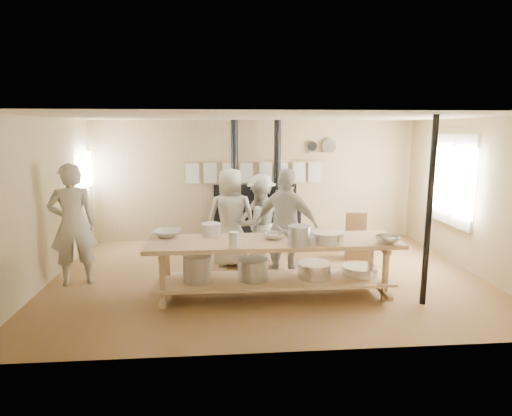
{
  "coord_description": "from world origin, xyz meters",
  "views": [
    {
      "loc": [
        -0.75,
        -6.79,
        2.41
      ],
      "look_at": [
        -0.17,
        0.2,
        1.12
      ],
      "focal_mm": 30.0,
      "sensor_mm": 36.0,
      "label": 1
    }
  ],
  "objects_px": {
    "prep_table": "(273,262)",
    "cook_left": "(258,225)",
    "chair": "(356,245)",
    "roasting_pan": "(311,239)",
    "cook_far_left": "(73,225)",
    "cook_center": "(231,218)",
    "cook_by_window": "(261,214)",
    "stove": "(256,219)",
    "cook_right": "(287,226)"
  },
  "relations": [
    {
      "from": "stove",
      "to": "cook_right",
      "type": "distance_m",
      "value": 2.5
    },
    {
      "from": "cook_left",
      "to": "roasting_pan",
      "type": "height_order",
      "value": "cook_left"
    },
    {
      "from": "cook_far_left",
      "to": "roasting_pan",
      "type": "relative_size",
      "value": 4.45
    },
    {
      "from": "stove",
      "to": "chair",
      "type": "distance_m",
      "value": 2.22
    },
    {
      "from": "cook_far_left",
      "to": "roasting_pan",
      "type": "height_order",
      "value": "cook_far_left"
    },
    {
      "from": "cook_far_left",
      "to": "cook_center",
      "type": "distance_m",
      "value": 2.57
    },
    {
      "from": "stove",
      "to": "cook_center",
      "type": "distance_m",
      "value": 1.66
    },
    {
      "from": "cook_far_left",
      "to": "roasting_pan",
      "type": "xyz_separation_m",
      "value": [
        3.55,
        -0.96,
        -0.06
      ]
    },
    {
      "from": "cook_left",
      "to": "cook_center",
      "type": "bearing_deg",
      "value": -32.75
    },
    {
      "from": "cook_left",
      "to": "cook_right",
      "type": "distance_m",
      "value": 0.89
    },
    {
      "from": "stove",
      "to": "cook_by_window",
      "type": "bearing_deg",
      "value": -87.03
    },
    {
      "from": "stove",
      "to": "roasting_pan",
      "type": "bearing_deg",
      "value": -80.86
    },
    {
      "from": "cook_left",
      "to": "cook_right",
      "type": "xyz_separation_m",
      "value": [
        0.38,
        -0.79,
        0.14
      ]
    },
    {
      "from": "prep_table",
      "to": "roasting_pan",
      "type": "height_order",
      "value": "roasting_pan"
    },
    {
      "from": "cook_right",
      "to": "stove",
      "type": "bearing_deg",
      "value": -50.57
    },
    {
      "from": "cook_far_left",
      "to": "cook_right",
      "type": "distance_m",
      "value": 3.32
    },
    {
      "from": "prep_table",
      "to": "cook_left",
      "type": "distance_m",
      "value": 1.39
    },
    {
      "from": "chair",
      "to": "roasting_pan",
      "type": "relative_size",
      "value": 1.97
    },
    {
      "from": "prep_table",
      "to": "cook_far_left",
      "type": "bearing_deg",
      "value": 165.47
    },
    {
      "from": "cook_center",
      "to": "chair",
      "type": "relative_size",
      "value": 2.07
    },
    {
      "from": "cook_right",
      "to": "chair",
      "type": "relative_size",
      "value": 2.16
    },
    {
      "from": "cook_far_left",
      "to": "stove",
      "type": "bearing_deg",
      "value": -160.35
    },
    {
      "from": "cook_left",
      "to": "cook_center",
      "type": "height_order",
      "value": "cook_center"
    },
    {
      "from": "cook_right",
      "to": "roasting_pan",
      "type": "relative_size",
      "value": 4.25
    },
    {
      "from": "cook_center",
      "to": "chair",
      "type": "distance_m",
      "value": 2.46
    },
    {
      "from": "cook_far_left",
      "to": "cook_left",
      "type": "xyz_separation_m",
      "value": [
        2.94,
        0.57,
        -0.19
      ]
    },
    {
      "from": "roasting_pan",
      "to": "cook_by_window",
      "type": "bearing_deg",
      "value": 101.14
    },
    {
      "from": "prep_table",
      "to": "cook_center",
      "type": "height_order",
      "value": "cook_center"
    },
    {
      "from": "stove",
      "to": "cook_right",
      "type": "height_order",
      "value": "stove"
    },
    {
      "from": "chair",
      "to": "roasting_pan",
      "type": "distance_m",
      "value": 2.41
    },
    {
      "from": "cook_by_window",
      "to": "chair",
      "type": "xyz_separation_m",
      "value": [
        1.76,
        -0.47,
        -0.53
      ]
    },
    {
      "from": "cook_left",
      "to": "roasting_pan",
      "type": "xyz_separation_m",
      "value": [
        0.61,
        -1.54,
        0.13
      ]
    },
    {
      "from": "stove",
      "to": "prep_table",
      "type": "distance_m",
      "value": 3.02
    },
    {
      "from": "prep_table",
      "to": "cook_right",
      "type": "distance_m",
      "value": 0.75
    },
    {
      "from": "stove",
      "to": "cook_left",
      "type": "height_order",
      "value": "stove"
    },
    {
      "from": "cook_by_window",
      "to": "chair",
      "type": "bearing_deg",
      "value": 17.35
    },
    {
      "from": "cook_center",
      "to": "cook_right",
      "type": "bearing_deg",
      "value": 131.65
    },
    {
      "from": "cook_far_left",
      "to": "cook_by_window",
      "type": "relative_size",
      "value": 1.23
    },
    {
      "from": "prep_table",
      "to": "cook_left",
      "type": "relative_size",
      "value": 2.34
    },
    {
      "from": "cook_left",
      "to": "cook_by_window",
      "type": "bearing_deg",
      "value": -115.97
    },
    {
      "from": "cook_by_window",
      "to": "roasting_pan",
      "type": "relative_size",
      "value": 3.63
    },
    {
      "from": "cook_center",
      "to": "cook_by_window",
      "type": "bearing_deg",
      "value": -130.93
    },
    {
      "from": "stove",
      "to": "chair",
      "type": "relative_size",
      "value": 3.08
    },
    {
      "from": "prep_table",
      "to": "cook_far_left",
      "type": "xyz_separation_m",
      "value": [
        -3.03,
        0.79,
        0.44
      ]
    },
    {
      "from": "cook_far_left",
      "to": "chair",
      "type": "distance_m",
      "value": 4.98
    },
    {
      "from": "cook_center",
      "to": "cook_by_window",
      "type": "xyz_separation_m",
      "value": [
        0.61,
        0.73,
        -0.09
      ]
    },
    {
      "from": "cook_by_window",
      "to": "cook_far_left",
      "type": "bearing_deg",
      "value": -122.66
    },
    {
      "from": "cook_left",
      "to": "stove",
      "type": "bearing_deg",
      "value": -110.24
    },
    {
      "from": "prep_table",
      "to": "cook_by_window",
      "type": "distance_m",
      "value": 2.24
    },
    {
      "from": "cook_far_left",
      "to": "cook_right",
      "type": "height_order",
      "value": "cook_far_left"
    }
  ]
}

